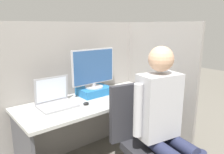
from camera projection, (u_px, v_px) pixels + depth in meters
name	position (u px, v px, depth m)	size (l,w,h in m)	color
cubicle_panel_back	(78.00, 88.00, 2.52)	(2.08, 0.05, 1.50)	gray
cubicle_panel_right	(151.00, 84.00, 2.72)	(0.04, 1.25, 1.50)	gray
desk	(95.00, 114.00, 2.31)	(1.58, 0.63, 0.71)	#B7B7B2
paper_box	(94.00, 91.00, 2.42)	(0.34, 0.25, 0.08)	#236BAD
monitor	(94.00, 68.00, 2.36)	(0.52, 0.20, 0.42)	#B2B2B7
laptop	(56.00, 101.00, 2.07)	(0.34, 0.26, 0.27)	#99999E
mouse	(86.00, 104.00, 2.11)	(0.06, 0.05, 0.03)	black
stapler	(143.00, 86.00, 2.69)	(0.04, 0.15, 0.04)	black
carrot_toy	(116.00, 99.00, 2.23)	(0.04, 0.16, 0.04)	orange
office_chair	(146.00, 139.00, 1.92)	(0.55, 0.60, 0.96)	#2D2D33
person	(165.00, 116.00, 1.76)	(0.47, 0.49, 1.31)	#282D4C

